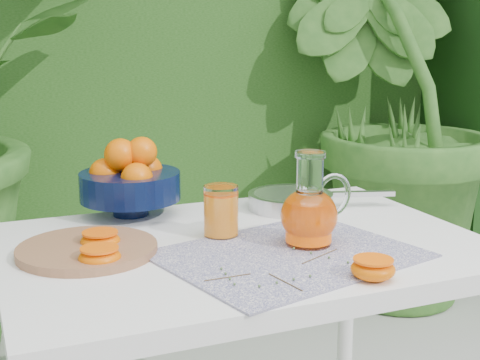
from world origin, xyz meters
name	(u,v)px	position (x,y,z in m)	size (l,w,h in m)	color
hedge_backdrop	(102,30)	(0.06, 2.06, 1.19)	(8.00, 1.65, 2.50)	#1B4614
potted_plant_right	(386,108)	(1.13, 1.22, 0.86)	(1.72, 1.72, 1.72)	#2C5F20
white_table	(244,278)	(-0.06, 0.02, 0.67)	(1.00, 0.70, 0.75)	white
placemat	(288,254)	(-0.01, -0.10, 0.75)	(0.48, 0.37, 0.00)	#0E114F
cutting_board	(87,249)	(-0.38, 0.06, 0.76)	(0.28, 0.28, 0.02)	brown
fruit_bowl	(130,179)	(-0.23, 0.32, 0.84)	(0.25, 0.25, 0.19)	black
juice_pitcher	(310,213)	(0.06, -0.06, 0.82)	(0.18, 0.14, 0.20)	white
juice_tumbler	(221,212)	(-0.09, 0.06, 0.81)	(0.10, 0.10, 0.11)	white
saute_pan	(292,200)	(0.16, 0.22, 0.77)	(0.39, 0.27, 0.04)	silver
orange_halves	(186,255)	(-0.22, -0.07, 0.77)	(0.55, 0.46, 0.04)	orange
thyme_sprigs	(281,270)	(-0.07, -0.19, 0.76)	(0.31, 0.21, 0.01)	brown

